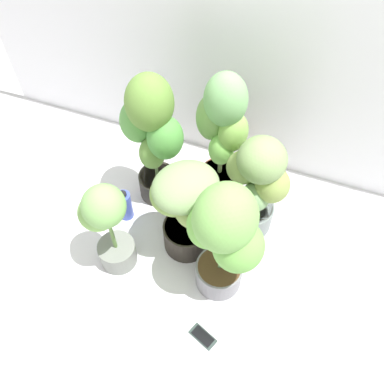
{
  "coord_description": "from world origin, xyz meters",
  "views": [
    {
      "loc": [
        0.46,
        -1.04,
        2.18
      ],
      "look_at": [
        0.01,
        0.19,
        0.38
      ],
      "focal_mm": 39.5,
      "sensor_mm": 36.0,
      "label": 1
    }
  ],
  "objects_px": {
    "potted_plant_front_left": "(106,222)",
    "potted_plant_front_right": "(224,236)",
    "potted_plant_back_left": "(152,133)",
    "nutrient_bottle": "(125,205)",
    "potted_plant_center": "(185,206)",
    "potted_plant_back_right": "(257,185)",
    "potted_plant_back_center": "(222,135)",
    "cell_phone": "(203,336)"
  },
  "relations": [
    {
      "from": "potted_plant_front_left",
      "to": "potted_plant_front_right",
      "type": "xyz_separation_m",
      "value": [
        0.6,
        0.06,
        0.12
      ]
    },
    {
      "from": "potted_plant_back_left",
      "to": "nutrient_bottle",
      "type": "height_order",
      "value": "potted_plant_back_left"
    },
    {
      "from": "potted_plant_center",
      "to": "potted_plant_back_right",
      "type": "relative_size",
      "value": 0.91
    },
    {
      "from": "potted_plant_back_right",
      "to": "nutrient_bottle",
      "type": "distance_m",
      "value": 0.8
    },
    {
      "from": "potted_plant_back_right",
      "to": "potted_plant_back_center",
      "type": "height_order",
      "value": "potted_plant_back_center"
    },
    {
      "from": "potted_plant_front_left",
      "to": "potted_plant_back_center",
      "type": "relative_size",
      "value": 0.71
    },
    {
      "from": "potted_plant_center",
      "to": "potted_plant_front_left",
      "type": "distance_m",
      "value": 0.41
    },
    {
      "from": "potted_plant_back_center",
      "to": "nutrient_bottle",
      "type": "bearing_deg",
      "value": -141.64
    },
    {
      "from": "potted_plant_back_left",
      "to": "potted_plant_front_right",
      "type": "height_order",
      "value": "potted_plant_back_left"
    },
    {
      "from": "potted_plant_front_left",
      "to": "potted_plant_back_center",
      "type": "distance_m",
      "value": 0.77
    },
    {
      "from": "cell_phone",
      "to": "nutrient_bottle",
      "type": "height_order",
      "value": "nutrient_bottle"
    },
    {
      "from": "potted_plant_back_center",
      "to": "nutrient_bottle",
      "type": "relative_size",
      "value": 4.01
    },
    {
      "from": "potted_plant_back_left",
      "to": "potted_plant_center",
      "type": "bearing_deg",
      "value": -43.6
    },
    {
      "from": "potted_plant_front_left",
      "to": "cell_phone",
      "type": "distance_m",
      "value": 0.76
    },
    {
      "from": "potted_plant_back_left",
      "to": "potted_plant_back_right",
      "type": "height_order",
      "value": "potted_plant_back_left"
    },
    {
      "from": "potted_plant_front_left",
      "to": "cell_phone",
      "type": "bearing_deg",
      "value": -22.74
    },
    {
      "from": "potted_plant_center",
      "to": "potted_plant_front_left",
      "type": "height_order",
      "value": "potted_plant_front_left"
    },
    {
      "from": "potted_plant_center",
      "to": "nutrient_bottle",
      "type": "bearing_deg",
      "value": 172.24
    },
    {
      "from": "potted_plant_center",
      "to": "potted_plant_back_right",
      "type": "distance_m",
      "value": 0.4
    },
    {
      "from": "cell_phone",
      "to": "nutrient_bottle",
      "type": "relative_size",
      "value": 0.69
    },
    {
      "from": "potted_plant_front_right",
      "to": "potted_plant_center",
      "type": "bearing_deg",
      "value": 147.74
    },
    {
      "from": "potted_plant_back_left",
      "to": "potted_plant_back_right",
      "type": "distance_m",
      "value": 0.62
    },
    {
      "from": "nutrient_bottle",
      "to": "potted_plant_front_right",
      "type": "bearing_deg",
      "value": -18.05
    },
    {
      "from": "potted_plant_back_left",
      "to": "potted_plant_front_right",
      "type": "xyz_separation_m",
      "value": [
        0.55,
        -0.44,
        -0.05
      ]
    },
    {
      "from": "potted_plant_back_right",
      "to": "cell_phone",
      "type": "relative_size",
      "value": 4.43
    },
    {
      "from": "potted_plant_back_right",
      "to": "cell_phone",
      "type": "distance_m",
      "value": 0.84
    },
    {
      "from": "potted_plant_front_left",
      "to": "potted_plant_front_right",
      "type": "height_order",
      "value": "potted_plant_front_right"
    },
    {
      "from": "cell_phone",
      "to": "potted_plant_center",
      "type": "bearing_deg",
      "value": 51.52
    },
    {
      "from": "cell_phone",
      "to": "nutrient_bottle",
      "type": "xyz_separation_m",
      "value": [
        -0.68,
        0.54,
        0.1
      ]
    },
    {
      "from": "cell_phone",
      "to": "nutrient_bottle",
      "type": "bearing_deg",
      "value": 73.75
    },
    {
      "from": "potted_plant_back_left",
      "to": "potted_plant_front_right",
      "type": "bearing_deg",
      "value": -38.78
    },
    {
      "from": "potted_plant_back_left",
      "to": "potted_plant_back_center",
      "type": "height_order",
      "value": "potted_plant_back_center"
    },
    {
      "from": "potted_plant_back_left",
      "to": "potted_plant_back_center",
      "type": "distance_m",
      "value": 0.38
    },
    {
      "from": "potted_plant_back_right",
      "to": "potted_plant_front_right",
      "type": "height_order",
      "value": "potted_plant_front_right"
    },
    {
      "from": "potted_plant_back_right",
      "to": "potted_plant_front_right",
      "type": "xyz_separation_m",
      "value": [
        -0.06,
        -0.42,
        0.1
      ]
    },
    {
      "from": "potted_plant_center",
      "to": "potted_plant_back_left",
      "type": "bearing_deg",
      "value": 136.4
    },
    {
      "from": "potted_plant_center",
      "to": "potted_plant_front_right",
      "type": "xyz_separation_m",
      "value": [
        0.25,
        -0.16,
        0.1
      ]
    },
    {
      "from": "cell_phone",
      "to": "potted_plant_back_right",
      "type": "bearing_deg",
      "value": 19.09
    },
    {
      "from": "potted_plant_front_left",
      "to": "potted_plant_front_right",
      "type": "bearing_deg",
      "value": 6.21
    },
    {
      "from": "potted_plant_center",
      "to": "cell_phone",
      "type": "relative_size",
      "value": 4.04
    },
    {
      "from": "potted_plant_front_left",
      "to": "potted_plant_back_left",
      "type": "distance_m",
      "value": 0.53
    },
    {
      "from": "cell_phone",
      "to": "potted_plant_front_right",
      "type": "bearing_deg",
      "value": 25.32
    }
  ]
}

